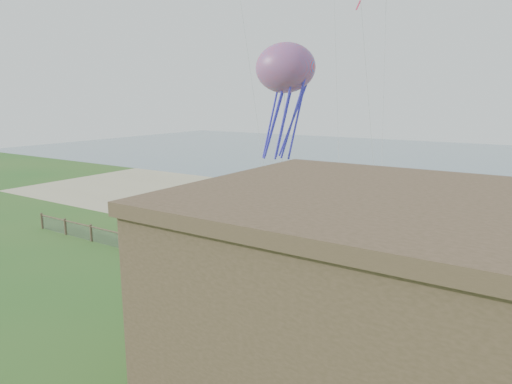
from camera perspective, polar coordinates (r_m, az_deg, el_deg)
ground at (r=22.72m, az=-13.24°, el=-14.99°), size 160.00×160.00×0.00m
sand_beach at (r=40.09m, az=10.06°, el=-3.08°), size 72.00×20.00×0.02m
ocean at (r=81.81m, az=22.34°, el=3.69°), size 160.00×68.00×0.02m
chainlink_fence at (r=26.59m, az=-3.82°, el=-9.36°), size 36.20×0.20×1.25m
motel at (r=14.51m, az=22.43°, el=-16.20°), size 15.00×10.00×7.00m
motel_deck at (r=21.29m, az=24.97°, el=-16.98°), size 15.00×2.00×0.50m
picnic_table at (r=19.59m, az=4.07°, el=-18.10°), size 1.96×1.67×0.71m
octopus_kite at (r=30.37m, az=3.60°, el=11.40°), size 4.51×3.80×7.90m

